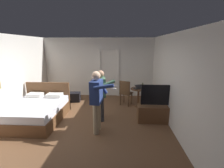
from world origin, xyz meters
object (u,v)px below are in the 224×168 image
at_px(bottle_on_table, 143,86).
at_px(person_blue_shirt, 97,98).
at_px(side_table, 138,94).
at_px(bed, 37,111).
at_px(tv_flatscreen, 158,111).
at_px(suitcase_dark, 75,97).
at_px(wooden_chair, 126,92).
at_px(laptop, 138,87).
at_px(person_striped_shirt, 101,92).

bearing_deg(bottle_on_table, person_blue_shirt, -127.11).
bearing_deg(side_table, bed, -157.26).
bearing_deg(bed, bottle_on_table, 20.76).
xyz_separation_m(tv_flatscreen, bottle_on_table, (-0.32, 1.23, 0.47)).
distance_m(bed, suitcase_dark, 1.88).
bearing_deg(person_blue_shirt, wooden_chair, 68.34).
bearing_deg(wooden_chair, laptop, -10.20).
bearing_deg(tv_flatscreen, laptop, 110.46).
xyz_separation_m(bottle_on_table, wooden_chair, (-0.63, 0.13, -0.26)).
bearing_deg(laptop, person_blue_shirt, -123.51).
relative_size(side_table, suitcase_dark, 1.49).
bearing_deg(wooden_chair, person_blue_shirt, -111.66).
height_order(bed, wooden_chair, bed).
relative_size(bed, person_blue_shirt, 1.17).
xyz_separation_m(bed, tv_flatscreen, (3.77, 0.08, 0.03)).
bearing_deg(person_striped_shirt, side_table, 44.28).
distance_m(side_table, wooden_chair, 0.50).
height_order(wooden_chair, person_blue_shirt, person_blue_shirt).
relative_size(tv_flatscreen, person_striped_shirt, 0.77).
distance_m(bed, side_table, 3.60).
distance_m(bottle_on_table, person_blue_shirt, 2.40).
xyz_separation_m(wooden_chair, person_striped_shirt, (-0.79, -1.30, 0.37)).
bearing_deg(person_blue_shirt, person_striped_shirt, 88.56).
distance_m(laptop, wooden_chair, 0.53).
xyz_separation_m(bed, wooden_chair, (2.82, 1.44, 0.24)).
height_order(tv_flatscreen, side_table, tv_flatscreen).
bearing_deg(laptop, bottle_on_table, -14.65).
xyz_separation_m(person_blue_shirt, suitcase_dark, (-1.33, 2.34, -0.78)).
xyz_separation_m(laptop, wooden_chair, (-0.48, 0.09, -0.21)).
height_order(side_table, bottle_on_table, bottle_on_table).
bearing_deg(suitcase_dark, person_blue_shirt, -65.72).
bearing_deg(wooden_chair, tv_flatscreen, -54.82).
height_order(tv_flatscreen, laptop, tv_flatscreen).
xyz_separation_m(laptop, person_striped_shirt, (-1.27, -1.21, 0.16)).
xyz_separation_m(tv_flatscreen, side_table, (-0.46, 1.31, 0.13)).
distance_m(side_table, person_striped_shirt, 1.85).
bearing_deg(bottle_on_table, side_table, 150.26).
distance_m(wooden_chair, suitcase_dark, 2.19).
relative_size(laptop, person_striped_shirt, 0.27).
height_order(side_table, person_blue_shirt, person_blue_shirt).
relative_size(person_striped_shirt, suitcase_dark, 3.38).
bearing_deg(bed, tv_flatscreen, 1.28).
height_order(wooden_chair, person_striped_shirt, person_striped_shirt).
bearing_deg(tv_flatscreen, person_blue_shirt, -158.86).
bearing_deg(bed, suitcase_dark, 68.57).
bearing_deg(laptop, side_table, 71.38).
xyz_separation_m(side_table, suitcase_dark, (-2.63, 0.36, -0.28)).
distance_m(bottle_on_table, person_striped_shirt, 1.85).
relative_size(person_blue_shirt, suitcase_dark, 3.57).
xyz_separation_m(laptop, person_blue_shirt, (-1.29, -1.95, 0.22)).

